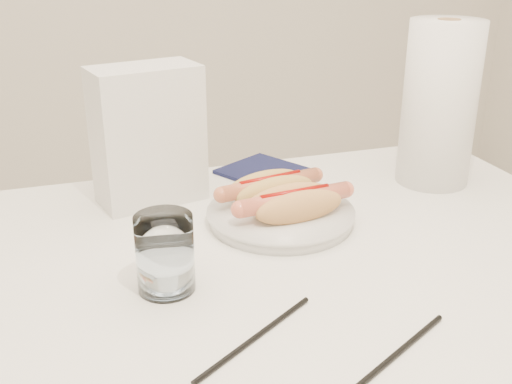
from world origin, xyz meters
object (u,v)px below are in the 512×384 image
object	(u,v)px
hotdog_left	(270,189)
water_glass	(165,253)
table	(254,293)
plate	(281,217)
napkin_box	(148,135)
hotdog_right	(295,204)
paper_towel_roll	(439,104)

from	to	relation	value
hotdog_left	water_glass	size ratio (longest dim) A/B	1.73
table	water_glass	world-z (taller)	water_glass
table	plate	xyz separation A→B (m)	(0.08, 0.11, 0.07)
table	napkin_box	bearing A→B (deg)	111.58
plate	napkin_box	distance (m)	0.28
hotdog_right	plate	bearing A→B (deg)	108.51
table	napkin_box	distance (m)	0.34
hotdog_left	water_glass	bearing A→B (deg)	-149.16
hotdog_right	water_glass	size ratio (longest dim) A/B	1.80
hotdog_left	water_glass	xyz separation A→B (m)	(-0.22, -0.19, 0.01)
water_glass	napkin_box	size ratio (longest dim) A/B	0.45
hotdog_left	water_glass	distance (m)	0.29
napkin_box	paper_towel_roll	world-z (taller)	paper_towel_roll
hotdog_left	napkin_box	world-z (taller)	napkin_box
hotdog_left	water_glass	world-z (taller)	water_glass
table	plate	distance (m)	0.15
table	napkin_box	world-z (taller)	napkin_box
hotdog_left	paper_towel_roll	world-z (taller)	paper_towel_roll
table	plate	size ratio (longest dim) A/B	5.04
hotdog_left	hotdog_right	bearing A→B (deg)	-89.15
hotdog_left	hotdog_right	xyz separation A→B (m)	(0.02, -0.07, 0.00)
water_glass	napkin_box	world-z (taller)	napkin_box
table	hotdog_right	xyz separation A→B (m)	(0.09, 0.08, 0.10)
table	napkin_box	size ratio (longest dim) A/B	4.93
plate	table	bearing A→B (deg)	-127.74
table	hotdog_left	world-z (taller)	hotdog_left
plate	hotdog_right	bearing A→B (deg)	-65.01
hotdog_left	table	bearing A→B (deg)	-128.49
hotdog_left	napkin_box	bearing A→B (deg)	136.27
table	water_glass	size ratio (longest dim) A/B	11.07
table	water_glass	distance (m)	0.18
table	plate	bearing A→B (deg)	52.26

